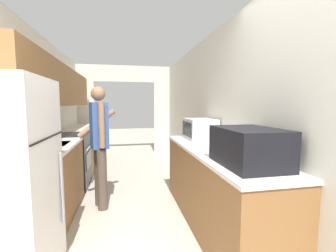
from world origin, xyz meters
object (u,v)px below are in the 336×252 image
at_px(range_oven, 70,160).
at_px(person, 100,144).
at_px(refrigerator, 2,186).
at_px(suitcase, 248,147).
at_px(microwave, 200,129).

bearing_deg(range_oven, person, -56.89).
distance_m(refrigerator, suitcase, 1.96).
xyz_separation_m(range_oven, suitcase, (1.96, -2.36, 0.61)).
height_order(refrigerator, range_oven, refrigerator).
height_order(refrigerator, suitcase, refrigerator).
relative_size(person, suitcase, 2.54).
relative_size(person, microwave, 3.20).
bearing_deg(person, range_oven, 14.32).
relative_size(refrigerator, person, 0.98).
bearing_deg(suitcase, person, 133.37).
xyz_separation_m(refrigerator, microwave, (2.01, 1.30, 0.25)).
bearing_deg(refrigerator, person, 65.76).
bearing_deg(refrigerator, microwave, 32.86).
distance_m(refrigerator, range_oven, 2.24).
xyz_separation_m(refrigerator, range_oven, (-0.03, 2.21, -0.35)).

